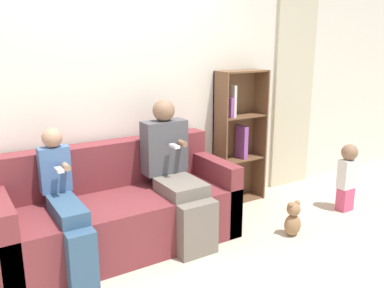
# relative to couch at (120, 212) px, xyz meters

# --- Properties ---
(ground_plane) EXTENTS (14.00, 14.00, 0.00)m
(ground_plane) POSITION_rel_couch_xyz_m (0.15, -0.51, -0.32)
(ground_plane) COLOR beige
(back_wall) EXTENTS (10.00, 0.06, 2.55)m
(back_wall) POSITION_rel_couch_xyz_m (0.15, 0.45, 0.96)
(back_wall) COLOR silver
(back_wall) RESTS_ON ground_plane
(curtain_panel) EXTENTS (0.61, 0.04, 2.30)m
(curtain_panel) POSITION_rel_couch_xyz_m (2.46, 0.40, 0.83)
(curtain_panel) COLOR beige
(curtain_panel) RESTS_ON ground_plane
(couch) EXTENTS (2.05, 0.83, 0.90)m
(couch) POSITION_rel_couch_xyz_m (0.00, 0.00, 0.00)
(couch) COLOR maroon
(couch) RESTS_ON ground_plane
(adult_seated) EXTENTS (0.41, 0.75, 1.28)m
(adult_seated) POSITION_rel_couch_xyz_m (0.49, -0.13, 0.35)
(adult_seated) COLOR #70665B
(adult_seated) RESTS_ON ground_plane
(child_seated) EXTENTS (0.24, 0.76, 1.12)m
(child_seated) POSITION_rel_couch_xyz_m (-0.50, -0.18, 0.25)
(child_seated) COLOR #335170
(child_seated) RESTS_ON ground_plane
(toddler_standing) EXTENTS (0.20, 0.17, 0.74)m
(toddler_standing) POSITION_rel_couch_xyz_m (2.36, -0.55, 0.09)
(toddler_standing) COLOR #DB4C75
(toddler_standing) RESTS_ON ground_plane
(bookshelf) EXTENTS (0.57, 0.25, 1.48)m
(bookshelf) POSITION_rel_couch_xyz_m (1.54, 0.32, 0.40)
(bookshelf) COLOR brown
(bookshelf) RESTS_ON ground_plane
(teddy_bear) EXTENTS (0.17, 0.14, 0.34)m
(teddy_bear) POSITION_rel_couch_xyz_m (1.45, -0.68, -0.16)
(teddy_bear) COLOR #936B47
(teddy_bear) RESTS_ON ground_plane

